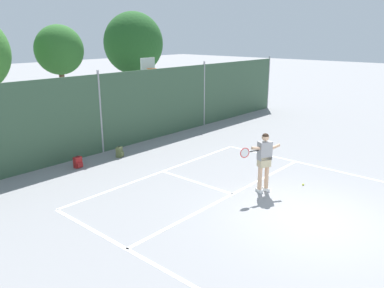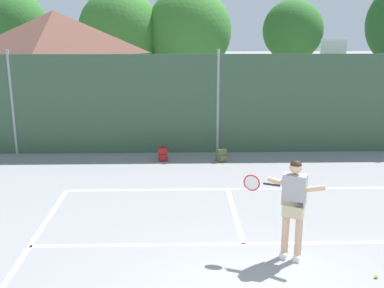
{
  "view_description": "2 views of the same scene",
  "coord_description": "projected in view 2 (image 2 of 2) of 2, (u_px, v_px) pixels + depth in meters",
  "views": [
    {
      "loc": [
        -8.85,
        -3.68,
        4.68
      ],
      "look_at": [
        0.04,
        4.15,
        1.26
      ],
      "focal_mm": 35.77,
      "sensor_mm": 36.0,
      "label": 1
    },
    {
      "loc": [
        -1.2,
        -5.75,
        4.18
      ],
      "look_at": [
        -0.9,
        6.05,
        1.06
      ],
      "focal_mm": 43.87,
      "sensor_mm": 36.0,
      "label": 2
    }
  ],
  "objects": [
    {
      "name": "basketball_hoop",
      "position": [
        331.0,
        75.0,
        16.51
      ],
      "size": [
        0.9,
        0.67,
        3.55
      ],
      "color": "#9E9EA3",
      "rests_on": "ground"
    },
    {
      "name": "treeline_backdrop",
      "position": [
        222.0,
        29.0,
        25.31
      ],
      "size": [
        25.9,
        4.34,
        6.37
      ],
      "color": "brown",
      "rests_on": "ground"
    },
    {
      "name": "backpack_olive",
      "position": [
        221.0,
        155.0,
        14.3
      ],
      "size": [
        0.33,
        0.33,
        0.46
      ],
      "color": "#566038",
      "rests_on": "ground"
    },
    {
      "name": "clubhouse_building",
      "position": [
        57.0,
        67.0,
        18.95
      ],
      "size": [
        5.42,
        4.87,
        4.56
      ],
      "color": "beige",
      "rests_on": "ground"
    },
    {
      "name": "tennis_ball",
      "position": [
        376.0,
        276.0,
        7.84
      ],
      "size": [
        0.07,
        0.07,
        0.07
      ],
      "primitive_type": "sphere",
      "color": "#CCE033",
      "rests_on": "ground"
    },
    {
      "name": "tennis_player",
      "position": [
        293.0,
        201.0,
        8.24
      ],
      "size": [
        1.36,
        0.58,
        1.85
      ],
      "color": "silver",
      "rests_on": "ground"
    },
    {
      "name": "backpack_red",
      "position": [
        163.0,
        154.0,
        14.39
      ],
      "size": [
        0.29,
        0.25,
        0.46
      ],
      "color": "maroon",
      "rests_on": "ground"
    },
    {
      "name": "chainlink_fence",
      "position": [
        218.0,
        104.0,
        14.95
      ],
      "size": [
        26.09,
        0.09,
        3.32
      ],
      "color": "#38563D",
      "rests_on": "ground"
    }
  ]
}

